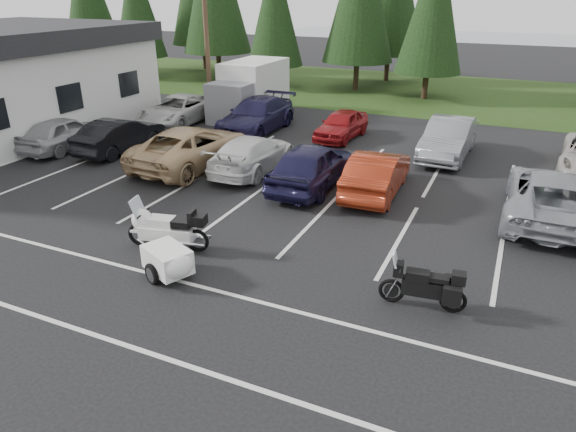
# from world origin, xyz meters

# --- Properties ---
(ground) EXTENTS (120.00, 120.00, 0.00)m
(ground) POSITION_xyz_m (0.00, 0.00, 0.00)
(ground) COLOR black
(ground) RESTS_ON ground
(grass_strip) EXTENTS (80.00, 16.00, 0.01)m
(grass_strip) POSITION_xyz_m (0.00, 24.00, 0.01)
(grass_strip) COLOR #1E3410
(grass_strip) RESTS_ON ground
(lake_water) EXTENTS (70.00, 50.00, 0.02)m
(lake_water) POSITION_xyz_m (4.00, 55.00, 0.00)
(lake_water) COLOR gray
(lake_water) RESTS_ON ground
(utility_pole) EXTENTS (1.60, 0.26, 9.00)m
(utility_pole) POSITION_xyz_m (-10.00, 12.00, 4.70)
(utility_pole) COLOR #473321
(utility_pole) RESTS_ON ground
(box_truck) EXTENTS (2.40, 5.60, 2.90)m
(box_truck) POSITION_xyz_m (-8.00, 12.50, 1.45)
(box_truck) COLOR silver
(box_truck) RESTS_ON ground
(stall_markings) EXTENTS (32.00, 16.00, 0.01)m
(stall_markings) POSITION_xyz_m (0.00, 2.00, 0.00)
(stall_markings) COLOR silver
(stall_markings) RESTS_ON ground
(conifer_1) EXTENTS (3.96, 3.96, 9.22)m
(conifer_1) POSITION_xyz_m (-22.00, 21.20, 5.39)
(conifer_1) COLOR #332316
(conifer_1) RESTS_ON ground
(conifer_3) EXTENTS (3.87, 3.87, 9.02)m
(conifer_3) POSITION_xyz_m (-10.50, 21.40, 5.27)
(conifer_3) COLOR #332316
(conifer_3) RESTS_ON ground
(conifer_5) EXTENTS (4.14, 4.14, 9.63)m
(conifer_5) POSITION_xyz_m (0.00, 21.60, 5.63)
(conifer_5) COLOR #332316
(conifer_5) RESTS_ON ground
(car_near_0) EXTENTS (1.96, 4.40, 1.47)m
(car_near_0) POSITION_xyz_m (-12.38, 3.78, 0.74)
(car_near_0) COLOR #A4A3A7
(car_near_0) RESTS_ON ground
(car_near_1) EXTENTS (1.65, 4.44, 1.45)m
(car_near_1) POSITION_xyz_m (-9.87, 4.50, 0.72)
(car_near_1) COLOR black
(car_near_1) RESTS_ON ground
(car_near_2) EXTENTS (2.91, 5.86, 1.59)m
(car_near_2) POSITION_xyz_m (-5.92, 4.13, 0.80)
(car_near_2) COLOR tan
(car_near_2) RESTS_ON ground
(car_near_3) EXTENTS (2.00, 4.78, 1.38)m
(car_near_3) POSITION_xyz_m (-3.44, 4.60, 0.69)
(car_near_3) COLOR silver
(car_near_3) RESTS_ON ground
(car_near_4) EXTENTS (1.96, 4.81, 1.63)m
(car_near_4) POSITION_xyz_m (-0.68, 3.88, 0.82)
(car_near_4) COLOR #181637
(car_near_4) RESTS_ON ground
(car_near_5) EXTENTS (1.75, 4.55, 1.48)m
(car_near_5) POSITION_xyz_m (1.61, 4.23, 0.74)
(car_near_5) COLOR maroon
(car_near_5) RESTS_ON ground
(car_near_6) EXTENTS (2.62, 5.60, 1.55)m
(car_near_6) POSITION_xyz_m (7.05, 4.31, 0.77)
(car_near_6) COLOR gray
(car_near_6) RESTS_ON ground
(car_far_0) EXTENTS (2.58, 5.26, 1.44)m
(car_far_0) POSITION_xyz_m (-10.55, 9.69, 0.72)
(car_far_0) COLOR silver
(car_far_0) RESTS_ON ground
(car_far_1) EXTENTS (2.28, 5.55, 1.61)m
(car_far_1) POSITION_xyz_m (-6.05, 9.92, 0.80)
(car_far_1) COLOR #1A173A
(car_far_1) RESTS_ON ground
(car_far_2) EXTENTS (1.82, 3.99, 1.33)m
(car_far_2) POSITION_xyz_m (-1.81, 10.48, 0.66)
(car_far_2) COLOR maroon
(car_far_2) RESTS_ON ground
(car_far_3) EXTENTS (1.86, 4.93, 1.60)m
(car_far_3) POSITION_xyz_m (3.22, 9.54, 0.80)
(car_far_3) COLOR slate
(car_far_3) RESTS_ON ground
(touring_motorcycle) EXTENTS (2.72, 1.34, 1.45)m
(touring_motorcycle) POSITION_xyz_m (-2.48, -2.17, 0.72)
(touring_motorcycle) COLOR white
(touring_motorcycle) RESTS_ON ground
(cargo_trailer) EXTENTS (1.99, 1.60, 0.80)m
(cargo_trailer) POSITION_xyz_m (-1.57, -3.41, 0.40)
(cargo_trailer) COLOR white
(cargo_trailer) RESTS_ON ground
(adventure_motorcycle) EXTENTS (2.21, 0.98, 1.30)m
(adventure_motorcycle) POSITION_xyz_m (4.42, -2.17, 0.65)
(adventure_motorcycle) COLOR black
(adventure_motorcycle) RESTS_ON ground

